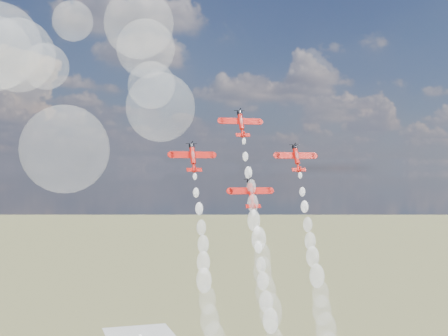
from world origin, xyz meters
name	(u,v)px	position (x,y,z in m)	size (l,w,h in m)	color
plane_lead	(241,123)	(7.20, 13.86, 86.70)	(11.06, 5.23, 7.47)	#BE0F09
plane_left	(193,157)	(-7.16, 9.87, 77.48)	(11.06, 5.23, 7.47)	#BE0F09
plane_right	(297,158)	(21.56, 9.87, 77.48)	(11.06, 5.23, 7.47)	#BE0F09
plane_slot	(251,193)	(7.20, 5.89, 68.25)	(11.06, 5.23, 7.47)	#BE0F09
smoke_trail_lead	(263,272)	(7.40, -2.38, 49.50)	(5.70, 21.16, 44.32)	white
smoke_trail_left	(210,318)	(-7.19, -6.22, 40.12)	(5.48, 20.75, 44.53)	white
smoke_trail_right	(322,309)	(21.34, -5.96, 40.14)	(5.37, 20.56, 44.56)	white
drifted_smoke_cloud	(57,78)	(-40.05, 21.62, 97.89)	(72.23, 39.25, 52.54)	white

